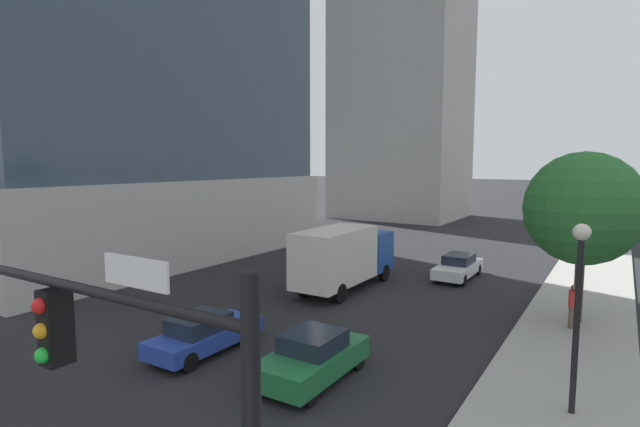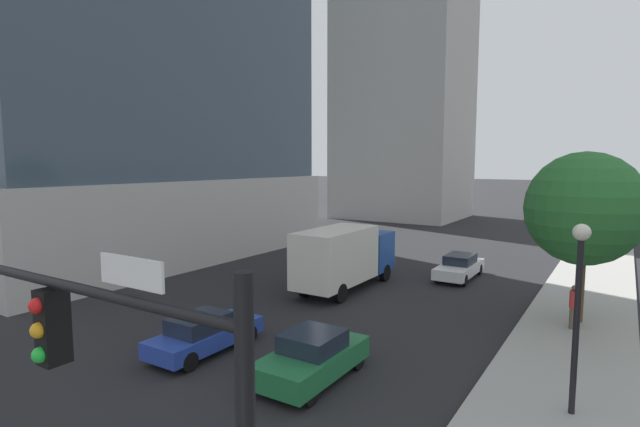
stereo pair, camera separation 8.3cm
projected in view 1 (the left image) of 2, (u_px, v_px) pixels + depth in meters
The scene contains 10 objects.
sidewalk at pixel (572, 343), 18.00m from camera, with size 4.22×120.00×0.15m, color #9E9B93.
construction_building at pixel (403, 65), 58.29m from camera, with size 15.05×13.38×43.73m.
traffic_light_pole at pixel (145, 403), 5.68m from camera, with size 4.99×0.48×5.57m.
street_lamp at pixel (579, 288), 12.47m from camera, with size 0.44×0.44×5.07m.
street_tree at pixel (583, 209), 19.73m from camera, with size 4.65×4.65×7.07m.
car_white at pixel (458, 267), 28.26m from camera, with size 1.75×4.69×1.39m.
car_green at pixel (313, 357), 15.06m from camera, with size 1.92×4.13×1.51m.
car_blue at pixel (204, 333), 17.18m from camera, with size 1.73×4.39×1.42m.
box_truck at pixel (344, 255), 25.58m from camera, with size 2.36×7.47×3.36m.
pedestrian_red_shirt at pixel (573, 306), 19.24m from camera, with size 0.34×0.34×1.77m.
Camera 1 is at (9.94, 0.27, 6.77)m, focal length 27.11 mm.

